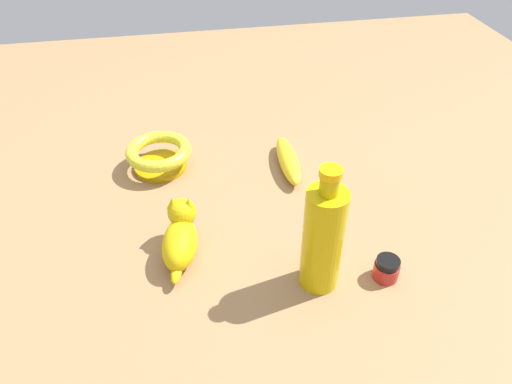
% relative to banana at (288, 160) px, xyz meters
% --- Properties ---
extents(ground, '(2.00, 2.00, 0.00)m').
position_rel_banana_xyz_m(ground, '(-0.16, 0.10, -0.02)').
color(ground, '#936D47').
extents(banana, '(0.17, 0.05, 0.04)m').
position_rel_banana_xyz_m(banana, '(0.00, 0.00, 0.00)').
color(banana, yellow).
rests_on(banana, ground).
extents(bottle_tall, '(0.06, 0.06, 0.23)m').
position_rel_banana_xyz_m(bottle_tall, '(-0.32, 0.03, 0.08)').
color(bottle_tall, gold).
rests_on(bottle_tall, ground).
extents(cat_figurine, '(0.15, 0.08, 0.09)m').
position_rel_banana_xyz_m(cat_figurine, '(-0.21, 0.24, 0.02)').
color(cat_figurine, gold).
rests_on(cat_figurine, ground).
extents(nail_polish_jar, '(0.04, 0.04, 0.04)m').
position_rel_banana_xyz_m(nail_polish_jar, '(-0.33, -0.09, -0.00)').
color(nail_polish_jar, '#B22623').
rests_on(nail_polish_jar, ground).
extents(bowl, '(0.14, 0.14, 0.06)m').
position_rel_banana_xyz_m(bowl, '(0.05, 0.27, 0.02)').
color(bowl, '#B98A07').
rests_on(bowl, ground).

